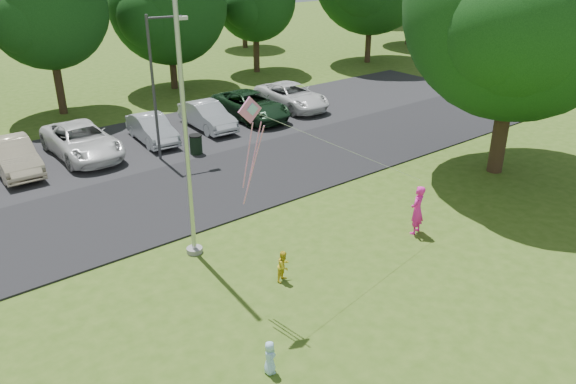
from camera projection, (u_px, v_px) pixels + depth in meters
ground at (391, 283)px, 15.97m from camera, size 120.00×120.00×0.00m
park_road at (221, 184)px, 22.36m from camera, size 60.00×6.00×0.06m
parking_strip at (149, 141)px, 27.00m from camera, size 42.00×7.00×0.06m
flagpole at (185, 125)px, 15.82m from camera, size 0.50×0.50×10.00m
street_lamp at (158, 76)px, 23.37m from camera, size 1.73×0.51×6.20m
trash_can at (196, 145)px, 25.21m from camera, size 0.59×0.59×0.94m
big_tree at (521, 10)px, 20.84m from camera, size 9.40×8.77×11.10m
tree_row at (96, 1)px, 31.76m from camera, size 64.35×11.94×10.88m
horizon_trees at (82, 8)px, 40.62m from camera, size 77.46×7.20×7.02m
parked_cars at (163, 124)px, 27.14m from camera, size 20.34×5.35×1.45m
woman at (417, 210)px, 18.37m from camera, size 0.70×0.55×1.69m
child_yellow at (284, 266)px, 15.93m from camera, size 0.56×0.49×0.95m
child_blue at (270, 357)px, 12.54m from camera, size 0.38×0.47×0.84m
kite at (256, 129)px, 13.31m from camera, size 6.71×0.68×3.74m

